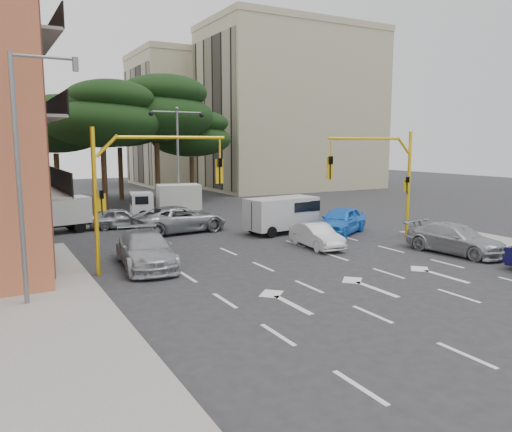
{
  "coord_description": "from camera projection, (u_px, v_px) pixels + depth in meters",
  "views": [
    {
      "loc": [
        -12.51,
        -18.49,
        5.37
      ],
      "look_at": [
        -0.15,
        4.0,
        1.6
      ],
      "focal_mm": 35.0,
      "sensor_mm": 36.0,
      "label": 1
    }
  ],
  "objects": [
    {
      "name": "car_silver_cross_b",
      "position": [
        121.0,
        218.0,
        31.57
      ],
      "size": [
        4.01,
        2.12,
        1.3
      ],
      "primitive_type": "imported",
      "rotation": [
        0.0,
        0.0,
        1.41
      ],
      "color": "#9A9DA2",
      "rests_on": "ground"
    },
    {
      "name": "pine_left_near",
      "position": [
        102.0,
        114.0,
        38.83
      ],
      "size": [
        9.15,
        9.15,
        10.23
      ],
      "color": "#382616",
      "rests_on": "ground"
    },
    {
      "name": "van_white",
      "position": [
        281.0,
        215.0,
        29.87
      ],
      "size": [
        4.55,
        2.46,
        2.18
      ],
      "primitive_type": null,
      "rotation": [
        0.0,
        0.0,
        -1.46
      ],
      "color": "silver",
      "rests_on": "ground"
    },
    {
      "name": "pine_back",
      "position": [
        119.0,
        119.0,
        46.32
      ],
      "size": [
        9.15,
        9.15,
        10.23
      ],
      "color": "#382616",
      "rests_on": "ground"
    },
    {
      "name": "ground",
      "position": [
        301.0,
        262.0,
        22.77
      ],
      "size": [
        120.0,
        120.0,
        0.0
      ],
      "primitive_type": "plane",
      "color": "#28282B",
      "rests_on": "ground"
    },
    {
      "name": "apartment_beige_near",
      "position": [
        291.0,
        109.0,
        58.67
      ],
      "size": [
        20.2,
        12.15,
        18.7
      ],
      "color": "tan",
      "rests_on": "ground"
    },
    {
      "name": "pine_center",
      "position": [
        157.0,
        109.0,
        42.84
      ],
      "size": [
        9.98,
        9.98,
        11.16
      ],
      "color": "#382616",
      "rests_on": "ground"
    },
    {
      "name": "box_truck_b",
      "position": [
        166.0,
        202.0,
        35.5
      ],
      "size": [
        5.25,
        2.98,
        2.43
      ],
      "primitive_type": null,
      "rotation": [
        0.0,
        0.0,
        1.38
      ],
      "color": "white",
      "rests_on": "ground"
    },
    {
      "name": "apartment_beige_far",
      "position": [
        197.0,
        120.0,
        65.88
      ],
      "size": [
        16.2,
        12.15,
        16.7
      ],
      "color": "tan",
      "rests_on": "ground"
    },
    {
      "name": "street_lamp_center",
      "position": [
        178.0,
        142.0,
        35.86
      ],
      "size": [
        4.16,
        0.36,
        7.77
      ],
      "color": "slate",
      "rests_on": "median_strip"
    },
    {
      "name": "car_silver_wagon",
      "position": [
        146.0,
        250.0,
        21.73
      ],
      "size": [
        2.75,
        5.48,
        1.53
      ],
      "primitive_type": "imported",
      "rotation": [
        0.0,
        0.0,
        -0.12
      ],
      "color": "#A4A6AC",
      "rests_on": "ground"
    },
    {
      "name": "sidewalk_left",
      "position": [
        37.0,
        336.0,
        13.81
      ],
      "size": [
        5.0,
        26.0,
        0.15
      ],
      "primitive_type": "cube",
      "color": "gray",
      "rests_on": "ground"
    },
    {
      "name": "street_lamp_left",
      "position": [
        25.0,
        163.0,
        15.84
      ],
      "size": [
        2.08,
        0.2,
        8.0
      ],
      "color": "slate",
      "rests_on": "sidewalk_left"
    },
    {
      "name": "box_truck_a",
      "position": [
        52.0,
        216.0,
        29.69
      ],
      "size": [
        4.61,
        2.6,
        2.14
      ],
      "primitive_type": null,
      "rotation": [
        0.0,
        0.0,
        1.76
      ],
      "color": "silver",
      "rests_on": "ground"
    },
    {
      "name": "car_silver_parked",
      "position": [
        456.0,
        239.0,
        24.39
      ],
      "size": [
        2.65,
        5.18,
        1.44
      ],
      "primitive_type": "imported",
      "rotation": [
        0.0,
        0.0,
        0.13
      ],
      "color": "#9EA1A6",
      "rests_on": "ground"
    },
    {
      "name": "car_blue_compact",
      "position": [
        341.0,
        221.0,
        29.63
      ],
      "size": [
        5.0,
        4.0,
        1.6
      ],
      "primitive_type": "imported",
      "rotation": [
        0.0,
        0.0,
        -1.04
      ],
      "color": "blue",
      "rests_on": "ground"
    },
    {
      "name": "signal_mast_right",
      "position": [
        385.0,
        170.0,
        27.18
      ],
      "size": [
        5.79,
        0.37,
        6.0
      ],
      "color": "yellow",
      "rests_on": "ground"
    },
    {
      "name": "pine_right",
      "position": [
        192.0,
        134.0,
        46.79
      ],
      "size": [
        7.49,
        7.49,
        8.37
      ],
      "color": "#382616",
      "rests_on": "ground"
    },
    {
      "name": "car_white_hatch",
      "position": [
        317.0,
        236.0,
        25.75
      ],
      "size": [
        1.64,
        3.86,
        1.24
      ],
      "primitive_type": "imported",
      "rotation": [
        0.0,
        0.0,
        -0.09
      ],
      "color": "silver",
      "rests_on": "ground"
    },
    {
      "name": "pine_left_far",
      "position": [
        55.0,
        124.0,
        40.96
      ],
      "size": [
        8.32,
        8.32,
        9.3
      ],
      "color": "#382616",
      "rests_on": "ground"
    },
    {
      "name": "median_strip",
      "position": [
        179.0,
        216.0,
        36.64
      ],
      "size": [
        1.4,
        6.0,
        0.15
      ],
      "primitive_type": "cube",
      "color": "gray",
      "rests_on": "ground"
    },
    {
      "name": "car_silver_cross_a",
      "position": [
        180.0,
        219.0,
        30.22
      ],
      "size": [
        5.96,
        3.14,
        1.6
      ],
      "primitive_type": "imported",
      "rotation": [
        0.0,
        0.0,
        1.66
      ],
      "color": "#95979D",
      "rests_on": "ground"
    },
    {
      "name": "signal_mast_left",
      "position": [
        139.0,
        179.0,
        20.69
      ],
      "size": [
        5.79,
        0.37,
        6.0
      ],
      "color": "yellow",
      "rests_on": "ground"
    }
  ]
}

